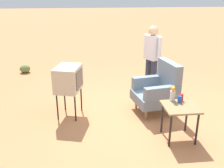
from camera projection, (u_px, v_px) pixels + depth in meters
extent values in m
plane|color=#C17A4C|center=(150.00, 116.00, 5.22)|extent=(60.00, 60.00, 0.00)
cylinder|color=#937047|center=(136.00, 103.00, 5.52)|extent=(0.05, 0.05, 0.22)
cylinder|color=#937047|center=(146.00, 114.00, 5.04)|extent=(0.05, 0.05, 0.22)
cylinder|color=#937047|center=(159.00, 100.00, 5.66)|extent=(0.05, 0.05, 0.22)
cylinder|color=#937047|center=(170.00, 111.00, 5.18)|extent=(0.05, 0.05, 0.22)
cube|color=slate|center=(153.00, 98.00, 5.27)|extent=(0.88, 0.88, 0.20)
cube|color=slate|center=(169.00, 77.00, 5.21)|extent=(0.78, 0.29, 0.64)
cube|color=slate|center=(148.00, 82.00, 5.48)|extent=(0.26, 0.70, 0.26)
cube|color=slate|center=(161.00, 93.00, 4.91)|extent=(0.26, 0.70, 0.26)
cylinder|color=black|center=(162.00, 118.00, 4.53)|extent=(0.04, 0.04, 0.58)
cylinder|color=black|center=(170.00, 131.00, 4.12)|extent=(0.04, 0.04, 0.58)
cylinder|color=black|center=(187.00, 116.00, 4.58)|extent=(0.04, 0.04, 0.58)
cylinder|color=black|center=(197.00, 129.00, 4.16)|extent=(0.04, 0.04, 0.58)
cube|color=#937047|center=(180.00, 107.00, 4.24)|extent=(0.56, 0.56, 0.03)
cylinder|color=black|center=(75.00, 108.00, 4.93)|extent=(0.03, 0.03, 0.55)
cylinder|color=black|center=(81.00, 99.00, 5.33)|extent=(0.03, 0.03, 0.55)
cylinder|color=black|center=(57.00, 107.00, 4.98)|extent=(0.03, 0.03, 0.55)
cylinder|color=black|center=(65.00, 98.00, 5.38)|extent=(0.03, 0.03, 0.55)
cube|color=#BCB299|center=(68.00, 79.00, 4.97)|extent=(0.69, 0.58, 0.48)
cube|color=#383D3F|center=(79.00, 79.00, 4.94)|extent=(0.41, 0.12, 0.34)
cylinder|color=#2D3347|center=(148.00, 75.00, 6.28)|extent=(0.14, 0.14, 0.86)
cylinder|color=#2D3347|center=(154.00, 78.00, 6.13)|extent=(0.14, 0.14, 0.86)
cube|color=silver|center=(152.00, 48.00, 5.95)|extent=(0.42, 0.36, 0.56)
cylinder|color=silver|center=(146.00, 45.00, 6.13)|extent=(0.09, 0.09, 0.50)
cylinder|color=silver|center=(160.00, 48.00, 5.76)|extent=(0.09, 0.09, 0.50)
sphere|color=#DBAD84|center=(153.00, 31.00, 5.82)|extent=(0.22, 0.22, 0.22)
cylinder|color=blue|center=(180.00, 99.00, 4.34)|extent=(0.07, 0.07, 0.12)
cylinder|color=red|center=(181.00, 97.00, 4.42)|extent=(0.07, 0.07, 0.12)
cylinder|color=silver|center=(173.00, 96.00, 4.42)|extent=(0.09, 0.09, 0.18)
sphere|color=yellow|center=(173.00, 88.00, 4.37)|extent=(0.07, 0.07, 0.07)
sphere|color=#E04C66|center=(173.00, 87.00, 4.41)|extent=(0.07, 0.07, 0.07)
sphere|color=orange|center=(173.00, 89.00, 4.33)|extent=(0.07, 0.07, 0.07)
ellipsoid|color=olive|center=(25.00, 69.00, 7.84)|extent=(0.31, 0.31, 0.24)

